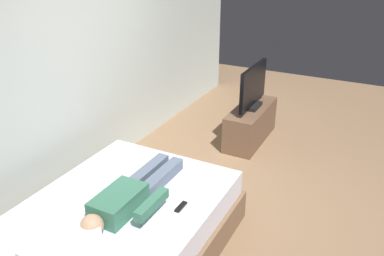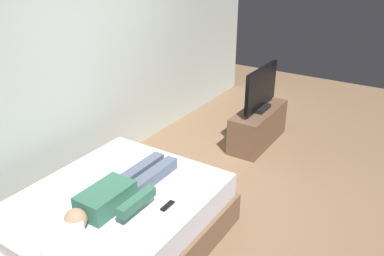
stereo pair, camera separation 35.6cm
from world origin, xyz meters
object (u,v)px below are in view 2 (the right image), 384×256
Objects in this scene: pillow at (43,238)px; tv at (261,90)px; tv_stand at (258,126)px; remote at (168,206)px; person at (118,192)px; bed at (112,224)px.

tv is (3.34, -0.23, 0.18)m from pillow.
tv_stand is 1.25× the size of tv.
remote is at bearing -174.01° from tv_stand.
pillow is 0.71m from person.
bed is 2.72m from tv.
tv_stand is at bearing -4.99° from bed.
tv is at bearing 5.99° from remote.
bed is 0.60m from remote.
bed is 0.37m from person.
pillow is at bearing 176.02° from tv_stand.
pillow reaches higher than bed.
bed is at bearing 108.20° from person.
tv reaches higher than bed.
pillow is at bearing 180.00° from bed.
remote is at bearing -174.01° from tv.
bed reaches higher than tv_stand.
remote is (0.15, -0.40, -0.07)m from person.
tv reaches higher than remote.
tv_stand is at bearing -3.14° from person.
tv_stand is at bearing 5.99° from remote.
tv_stand is at bearing -3.98° from pillow.
remote is 2.51m from tv.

